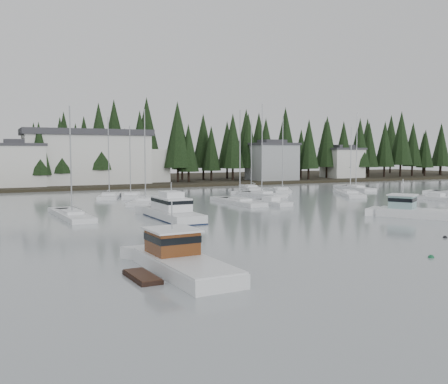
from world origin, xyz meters
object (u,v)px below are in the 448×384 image
object	(u,v)px
cabin_cruiser_center	(173,213)
sailboat_13	(131,197)
sailboat_4	(240,203)
sailboat_10	(146,203)
house_east_a	(272,161)
harbor_inn	(97,158)
lobster_boat_teal	(414,212)
sailboat_2	(350,195)
house_west	(19,164)
sailboat_5	(251,189)
sailboat_6	(72,217)
sailboat_12	(282,191)
runabout_2	(436,199)
sailboat_7	(109,197)
runabout_1	(271,203)
lobster_boat_brown	(180,263)
sailboat_1	(356,189)
sailboat_9	(262,195)
house_east_b	(342,162)

from	to	relation	value
cabin_cruiser_center	sailboat_13	size ratio (longest dim) A/B	0.90
sailboat_4	sailboat_10	bearing A→B (deg)	60.55
house_east_a	harbor_inn	distance (m)	39.21
lobster_boat_teal	sailboat_2	distance (m)	26.95
house_west	cabin_cruiser_center	bearing A→B (deg)	-77.81
lobster_boat_teal	sailboat_5	bearing A→B (deg)	-37.77
sailboat_6	sailboat_12	size ratio (longest dim) A/B	0.89
sailboat_5	runabout_2	size ratio (longest dim) A/B	2.15
harbor_inn	cabin_cruiser_center	size ratio (longest dim) A/B	2.91
sailboat_7	runabout_1	distance (m)	25.17
lobster_boat_brown	sailboat_2	distance (m)	55.99
runabout_1	sailboat_1	bearing A→B (deg)	-68.15
sailboat_5	sailboat_10	bearing A→B (deg)	141.43
harbor_inn	sailboat_10	bearing A→B (deg)	-92.24
sailboat_7	sailboat_9	xyz separation A→B (m)	(22.22, -6.98, 0.01)
sailboat_12	lobster_boat_brown	bearing A→B (deg)	170.89
house_east_a	runabout_2	xyz separation A→B (m)	(-1.47, -47.95, -4.77)
house_east_b	sailboat_10	bearing A→B (deg)	-149.69
house_east_a	lobster_boat_brown	distance (m)	88.52
sailboat_7	sailboat_1	bearing A→B (deg)	-74.61
house_east_a	sailboat_4	distance (m)	50.34
harbor_inn	sailboat_4	xyz separation A→B (m)	(9.56, -44.92, -5.71)
house_west	runabout_1	bearing A→B (deg)	-57.79
sailboat_9	harbor_inn	bearing A→B (deg)	15.77
sailboat_4	sailboat_5	bearing A→B (deg)	-32.73
house_east_a	sailboat_12	world-z (taller)	sailboat_12
house_east_a	sailboat_2	xyz separation A→B (m)	(-7.50, -36.47, -4.85)
cabin_cruiser_center	sailboat_10	size ratio (longest dim) A/B	0.78
house_east_a	sailboat_6	world-z (taller)	sailboat_6
sailboat_2	sailboat_5	bearing A→B (deg)	49.70
sailboat_6	sailboat_12	world-z (taller)	sailboat_12
house_east_b	lobster_boat_teal	bearing A→B (deg)	-123.33
sailboat_9	sailboat_2	bearing A→B (deg)	-121.24
lobster_boat_teal	runabout_2	distance (m)	21.90
house_east_b	cabin_cruiser_center	xyz separation A→B (m)	(-64.69, -53.34, -3.75)
sailboat_7	sailboat_13	xyz separation A→B (m)	(3.07, -0.62, -0.01)
sailboat_13	runabout_2	xyz separation A→B (m)	(38.53, -22.76, 0.07)
house_east_b	sailboat_5	size ratio (longest dim) A/B	0.71
sailboat_7	sailboat_10	world-z (taller)	sailboat_10
sailboat_10	sailboat_12	xyz separation A→B (m)	(27.03, 8.71, 0.02)
sailboat_7	runabout_1	size ratio (longest dim) A/B	1.97
harbor_inn	cabin_cruiser_center	world-z (taller)	harbor_inn
house_east_a	runabout_1	xyz separation A→B (m)	(-26.15, -43.21, -4.77)
house_east_a	harbor_inn	size ratio (longest dim) A/B	0.36
runabout_2	sailboat_2	bearing A→B (deg)	14.86
sailboat_1	cabin_cruiser_center	bearing A→B (deg)	128.45
harbor_inn	lobster_boat_brown	world-z (taller)	harbor_inn
sailboat_6	runabout_2	xyz separation A→B (m)	(50.25, -2.24, 0.07)
house_east_a	sailboat_12	xyz separation A→B (m)	(-13.45, -25.81, -4.82)
cabin_cruiser_center	sailboat_6	xyz separation A→B (m)	(-9.03, 5.63, -0.59)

